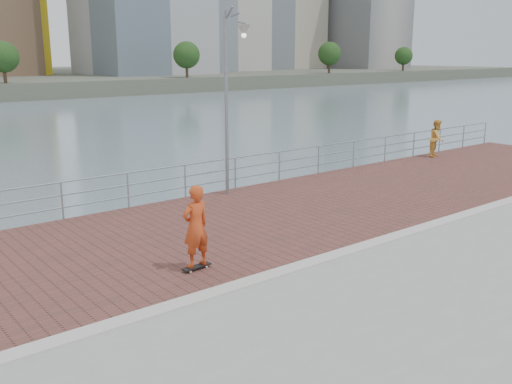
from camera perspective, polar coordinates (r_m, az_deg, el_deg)
water at (r=13.93m, az=5.34°, el=-14.87°), size 400.00×400.00×0.00m
brick_lane at (r=15.72m, az=-3.66°, el=-3.49°), size 40.00×6.80×0.02m
curb at (r=13.09m, az=5.54°, el=-7.04°), size 40.00×0.40×0.06m
guardrail at (r=18.34m, az=-9.84°, el=1.05°), size 39.06×0.06×1.13m
street_lamp at (r=18.42m, az=-2.24°, el=12.03°), size 0.42×1.23×5.79m
skateboard at (r=12.71m, az=-5.95°, el=-7.44°), size 0.71×0.23×0.08m
skateboarder at (r=12.40m, az=-6.06°, el=-3.43°), size 0.70×0.49×1.82m
bystander at (r=27.36m, az=17.65°, el=5.14°), size 0.99×0.88×1.70m
shoreline_trees at (r=90.45m, az=-20.67°, el=12.63°), size 169.21×4.82×6.43m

